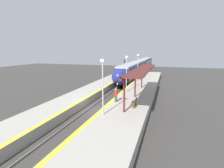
{
  "coord_description": "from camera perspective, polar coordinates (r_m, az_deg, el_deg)",
  "views": [
    {
      "loc": [
        8.05,
        -18.5,
        7.06
      ],
      "look_at": [
        0.57,
        4.98,
        2.28
      ],
      "focal_mm": 28.0,
      "sensor_mm": 36.0,
      "label": 1
    }
  ],
  "objects": [
    {
      "name": "railway_signal",
      "position": [
        44.21,
        4.12,
        5.51
      ],
      "size": [
        0.28,
        0.28,
        4.73
      ],
      "color": "#59595E",
      "rests_on": "ground_plane"
    },
    {
      "name": "person_waiting",
      "position": [
        20.8,
        1.27,
        -3.63
      ],
      "size": [
        0.36,
        0.22,
        1.62
      ],
      "color": "#333338",
      "rests_on": "platform_right"
    },
    {
      "name": "platform_right",
      "position": [
        20.05,
        5.1,
        -8.2
      ],
      "size": [
        4.76,
        64.0,
        0.99
      ],
      "color": "#9E998E",
      "rests_on": "ground_plane"
    },
    {
      "name": "station_canopy",
      "position": [
        22.63,
        9.13,
        4.26
      ],
      "size": [
        2.02,
        15.12,
        3.75
      ],
      "color": "#511E19",
      "rests_on": "platform_right"
    },
    {
      "name": "lamppost_mid",
      "position": [
        25.49,
        4.77,
        4.07
      ],
      "size": [
        0.36,
        0.2,
        5.29
      ],
      "color": "#9E9EA3",
      "rests_on": "platform_right"
    },
    {
      "name": "platform_left",
      "position": [
        22.81,
        -13.87,
        -6.1
      ],
      "size": [
        3.85,
        64.0,
        0.99
      ],
      "color": "#9E998E",
      "rests_on": "ground_plane"
    },
    {
      "name": "platform_bench",
      "position": [
        19.28,
        7.27,
        -6.0
      ],
      "size": [
        0.44,
        1.78,
        0.89
      ],
      "color": "brown",
      "rests_on": "platform_right"
    },
    {
      "name": "lamppost_far",
      "position": [
        35.06,
        8.39,
        5.88
      ],
      "size": [
        0.36,
        0.2,
        5.29
      ],
      "color": "#9E9EA3",
      "rests_on": "platform_right"
    },
    {
      "name": "train",
      "position": [
        53.34,
        8.96,
        5.74
      ],
      "size": [
        2.91,
        49.08,
        4.04
      ],
      "color": "black",
      "rests_on": "ground_plane"
    },
    {
      "name": "lamppost_near",
      "position": [
        16.2,
        -3.04,
        0.12
      ],
      "size": [
        0.36,
        0.2,
        5.29
      ],
      "color": "#9E9EA3",
      "rests_on": "platform_right"
    },
    {
      "name": "ground_plane",
      "position": [
        21.38,
        -5.57,
        -8.36
      ],
      "size": [
        120.0,
        120.0,
        0.0
      ],
      "primitive_type": "plane",
      "color": "#383533"
    },
    {
      "name": "rail_right",
      "position": [
        21.09,
        -3.76,
        -8.39
      ],
      "size": [
        0.08,
        90.0,
        0.15
      ],
      "primitive_type": "cube",
      "color": "slate",
      "rests_on": "ground_plane"
    },
    {
      "name": "rail_left",
      "position": [
        21.64,
        -7.35,
        -7.95
      ],
      "size": [
        0.08,
        90.0,
        0.15
      ],
      "primitive_type": "cube",
      "color": "slate",
      "rests_on": "ground_plane"
    }
  ]
}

